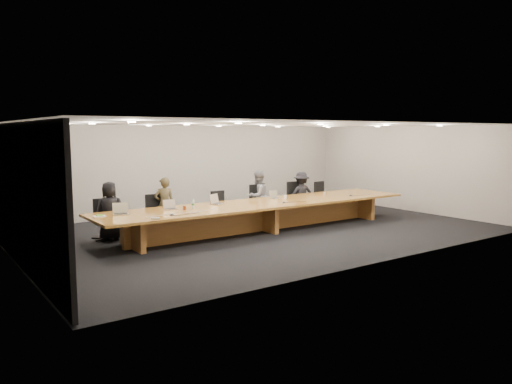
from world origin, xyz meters
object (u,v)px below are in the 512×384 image
Objects in this scene: person_b at (164,205)px; paper_cup_near at (285,197)px; paper_cup_far at (324,193)px; mic_right at (351,195)px; person_d at (301,194)px; av_box at (155,218)px; person_c at (258,196)px; chair_far_left at (105,219)px; chair_left at (156,214)px; laptop_c at (218,199)px; laptop_a at (121,209)px; laptop_b at (171,204)px; conference_table at (263,211)px; person_a at (110,211)px; mic_center at (284,202)px; chair_mid_right at (259,202)px; mic_left at (172,215)px; chair_far_right at (324,197)px; chair_mid_left at (221,208)px; laptop_d at (276,195)px; chair_right at (297,199)px; water_bottle at (193,204)px; amber_mug at (184,208)px.

paper_cup_near is at bearing 176.28° from person_b.
paper_cup_far is 0.59× the size of mic_right.
person_d is 7.86× the size of av_box.
person_c is 19.28× the size of paper_cup_far.
chair_far_left is 0.70× the size of person_b.
laptop_c is at bearing -20.47° from chair_left.
person_d is at bearing 24.62° from laptop_a.
mic_right reaches higher than av_box.
chair_left is 0.97m from laptop_b.
person_a is (-3.69, 1.18, 0.19)m from conference_table.
paper_cup_far is (4.71, -0.98, 0.06)m from person_b.
chair_far_left reaches higher than mic_center.
chair_mid_right is 0.75× the size of person_a.
laptop_c is at bearing 28.04° from mic_left.
chair_far_right is 1.38m from paper_cup_far.
mic_right is at bearing 1.09° from mic_left.
conference_table is at bearing -179.11° from person_a.
person_c is 15.09× the size of paper_cup_near.
chair_mid_left is 3.13m from person_a.
chair_far_right is 3.49× the size of laptop_d.
paper_cup_far reaches higher than mic_left.
paper_cup_far is at bearing 0.87° from paper_cup_near.
person_b is 5.38m from mic_right.
person_d is 1.76m from laptop_d.
chair_left reaches higher than laptop_a.
chair_right is 9.24× the size of mic_center.
chair_far_left is 7.18m from chair_far_right.
chair_right is (4.70, -0.01, 0.03)m from chair_left.
person_a is 6.03m from person_d.
chair_right reaches higher than conference_table.
person_d is 11.65× the size of mic_center.
water_bottle is 1.57m from av_box.
chair_left is 3.34m from mic_center.
chair_left is at bearing 153.59° from conference_table.
person_a is at bearing 162.24° from conference_table.
chair_mid_right reaches higher than laptop_c.
person_d reaches higher than chair_mid_right.
chair_left is 7.85× the size of mic_right.
amber_mug is 1.34m from av_box.
chair_mid_right is 1.05× the size of chair_far_right.
conference_table is at bearing 9.97° from mic_left.
amber_mug is (-4.47, -1.15, 0.25)m from chair_right.
paper_cup_near is (0.29, -0.92, 0.06)m from person_c.
laptop_a reaches higher than laptop_b.
laptop_a is 1.19m from mic_left.
chair_right is at bearing 9.94° from chair_left.
chair_left is at bearing -14.80° from person_c.
chair_mid_left is at bearing 30.48° from laptop_c.
laptop_d is at bearing 28.93° from conference_table.
laptop_a is 2.87× the size of mic_center.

